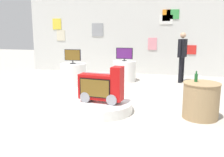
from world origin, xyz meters
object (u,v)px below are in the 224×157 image
Objects in this scene: bottle_on_side_table at (196,77)px; main_display_pedestal at (101,107)px; side_table_round at (201,100)px; shopper_browsing_near_truck at (182,53)px; display_pedestal_left_rear at (124,71)px; display_pedestal_center_rear at (73,75)px; tv_on_left_rear at (124,54)px; tv_on_center_rear at (73,56)px; novelty_firetruck_tv at (102,88)px.

main_display_pedestal is at bearing -175.27° from bottle_on_side_table.
side_table_round is 3.75m from shopper_browsing_near_truck.
display_pedestal_center_rear is at bearing -143.63° from display_pedestal_left_rear.
bottle_on_side_table is (3.69, -2.22, 0.49)m from display_pedestal_center_rear.
tv_on_left_rear and tv_on_center_rear have the same top height.
display_pedestal_center_rear is (-1.68, 2.39, -0.19)m from novelty_firetruck_tv.
tv_on_left_rear is 1.97m from display_pedestal_center_rear.
side_table_round is at bearing -55.96° from display_pedestal_left_rear.
display_pedestal_left_rear is at bearing 89.47° from tv_on_left_rear.
tv_on_center_rear is (-1.66, 2.38, 0.89)m from main_display_pedestal.
display_pedestal_center_rear is at bearing -143.74° from tv_on_left_rear.
tv_on_left_rear is 3.98m from bottle_on_side_table.
tv_on_center_rear reaches higher than bottle_on_side_table.
novelty_firetruck_tv is 1.20× the size of display_pedestal_center_rear.
shopper_browsing_near_truck is (3.51, 1.39, 0.66)m from display_pedestal_center_rear.
tv_on_center_rear is at bearing 125.07° from novelty_firetruck_tv.
tv_on_center_rear is 0.72× the size of side_table_round.
bottle_on_side_table is (2.18, -3.33, 0.49)m from display_pedestal_left_rear.
novelty_firetruck_tv is at bearing -174.98° from bottle_on_side_table.
shopper_browsing_near_truck is at bearing 63.90° from main_display_pedestal.
shopper_browsing_near_truck is (1.99, 0.27, 0.66)m from display_pedestal_left_rear.
display_pedestal_left_rear is 0.48× the size of shopper_browsing_near_truck.
novelty_firetruck_tv is 0.59× the size of shopper_browsing_near_truck.
tv_on_center_rear reaches higher than display_pedestal_center_rear.
shopper_browsing_near_truck reaches higher than display_pedestal_center_rear.
main_display_pedestal is at bearing -87.58° from display_pedestal_left_rear.
novelty_firetruck_tv is at bearing -115.83° from shopper_browsing_near_truck.
side_table_round reaches higher than display_pedestal_left_rear.
side_table_round reaches higher than display_pedestal_center_rear.
shopper_browsing_near_truck is (-0.31, 3.68, 0.64)m from side_table_round.
shopper_browsing_near_truck reaches higher than novelty_firetruck_tv.
tv_on_left_rear is 4.15m from side_table_round.
tv_on_left_rear is at bearing 92.43° from main_display_pedestal.
tv_on_center_rear reaches higher than novelty_firetruck_tv.
novelty_firetruck_tv reaches higher than bottle_on_side_table.
bottle_on_side_table reaches higher than side_table_round.
side_table_round is 3.33× the size of bottle_on_side_table.
novelty_firetruck_tv is 1.71× the size of tv_on_left_rear.
tv_on_center_rear is at bearing -143.64° from tv_on_left_rear.
novelty_firetruck_tv is at bearing -25.73° from main_display_pedestal.
tv_on_left_rear is at bearing 124.08° from side_table_round.
tv_on_center_rear is at bearing -158.37° from shopper_browsing_near_truck.
side_table_round is at bearing -31.04° from display_pedestal_center_rear.
side_table_round is at bearing -30.99° from tv_on_center_rear.
shopper_browsing_near_truck is at bearing 92.99° from bottle_on_side_table.
display_pedestal_center_rear is (-1.51, -1.11, 0.00)m from display_pedestal_left_rear.
shopper_browsing_near_truck reaches higher than side_table_round.
display_pedestal_center_rear is (-1.51, -1.11, -0.62)m from tv_on_left_rear.
main_display_pedestal is 1.88× the size of side_table_round.
novelty_firetruck_tv reaches higher than side_table_round.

